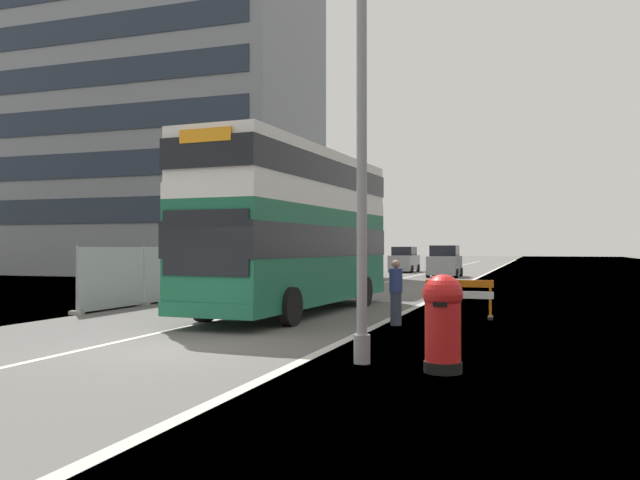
{
  "coord_description": "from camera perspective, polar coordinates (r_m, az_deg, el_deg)",
  "views": [
    {
      "loc": [
        7.18,
        -11.26,
        2.01
      ],
      "look_at": [
        1.59,
        5.08,
        2.2
      ],
      "focal_mm": 36.53,
      "sensor_mm": 36.0,
      "label": 1
    }
  ],
  "objects": [
    {
      "name": "car_oncoming_near",
      "position": [
        38.32,
        2.99,
        -2.04
      ],
      "size": [
        1.99,
        4.24,
        2.3
      ],
      "color": "black",
      "rests_on": "ground"
    },
    {
      "name": "ground",
      "position": [
        13.29,
        -11.06,
        -9.53
      ],
      "size": [
        140.0,
        280.0,
        0.1
      ],
      "color": "#565451"
    },
    {
      "name": "bare_tree_far_verge_near",
      "position": [
        44.0,
        -11.55,
        -0.42
      ],
      "size": [
        2.18,
        1.73,
        4.57
      ],
      "color": "#4C3D2D",
      "rests_on": "ground"
    },
    {
      "name": "red_pillar_postbox",
      "position": [
        10.68,
        10.71,
        -6.79
      ],
      "size": [
        0.64,
        0.64,
        1.57
      ],
      "color": "black",
      "rests_on": "ground"
    },
    {
      "name": "lamppost_foreground",
      "position": [
        11.47,
        3.68,
        10.41
      ],
      "size": [
        0.29,
        0.7,
        8.89
      ],
      "color": "gray",
      "rests_on": "ground"
    },
    {
      "name": "roadworks_barrier",
      "position": [
        18.8,
        12.11,
        -4.65
      ],
      "size": [
        1.88,
        0.55,
        1.08
      ],
      "color": "orange",
      "rests_on": "ground"
    },
    {
      "name": "car_receding_far",
      "position": [
        52.93,
        7.4,
        -1.76
      ],
      "size": [
        1.94,
        4.46,
        2.05
      ],
      "color": "gray",
      "rests_on": "ground"
    },
    {
      "name": "bare_tree_far_verge_far",
      "position": [
        62.95,
        2.13,
        -0.57
      ],
      "size": [
        2.44,
        2.34,
        4.34
      ],
      "color": "#4C3D2D",
      "rests_on": "ground"
    },
    {
      "name": "backdrop_office_block",
      "position": [
        53.96,
        -17.23,
        10.49
      ],
      "size": [
        29.98,
        12.47,
        24.78
      ],
      "color": "gray",
      "rests_on": "ground"
    },
    {
      "name": "bare_tree_far_verge_mid",
      "position": [
        50.52,
        -8.18,
        -0.01
      ],
      "size": [
        3.5,
        2.82,
        5.27
      ],
      "color": "#4C3D2D",
      "rests_on": "ground"
    },
    {
      "name": "double_decker_bus",
      "position": [
        20.0,
        -2.11,
        1.12
      ],
      "size": [
        3.19,
        10.64,
        4.93
      ],
      "color": "#196042",
      "rests_on": "ground"
    },
    {
      "name": "car_receding_mid",
      "position": [
        44.75,
        10.87,
        -1.92
      ],
      "size": [
        2.08,
        3.91,
        2.13
      ],
      "color": "gray",
      "rests_on": "ground"
    },
    {
      "name": "pedestrian_at_kerb",
      "position": [
        16.87,
        6.66,
        -4.59
      ],
      "size": [
        0.34,
        0.34,
        1.68
      ],
      "color": "#2D3342",
      "rests_on": "ground"
    },
    {
      "name": "construction_site_fence",
      "position": [
        26.21,
        -11.04,
        -2.86
      ],
      "size": [
        0.44,
        13.8,
        2.07
      ],
      "color": "#A8AAAD",
      "rests_on": "ground"
    }
  ]
}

